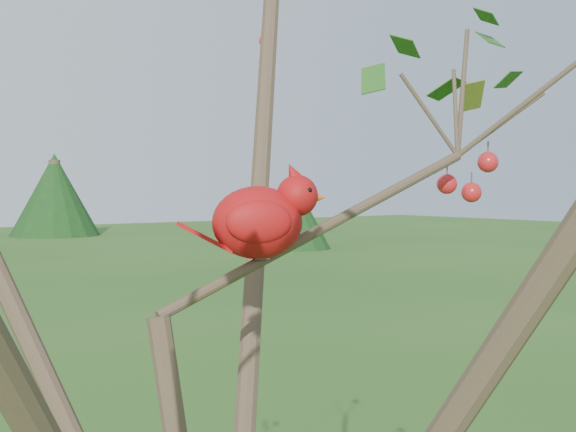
# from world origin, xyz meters

# --- Properties ---
(crabapple_tree) EXTENTS (2.35, 2.05, 2.95)m
(crabapple_tree) POSITION_xyz_m (0.03, -0.02, 2.12)
(crabapple_tree) COLOR #3A2B1F
(crabapple_tree) RESTS_ON ground
(cardinal) EXTENTS (0.23, 0.16, 0.17)m
(cardinal) POSITION_xyz_m (0.13, 0.08, 2.09)
(cardinal) COLOR red
(cardinal) RESTS_ON ground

